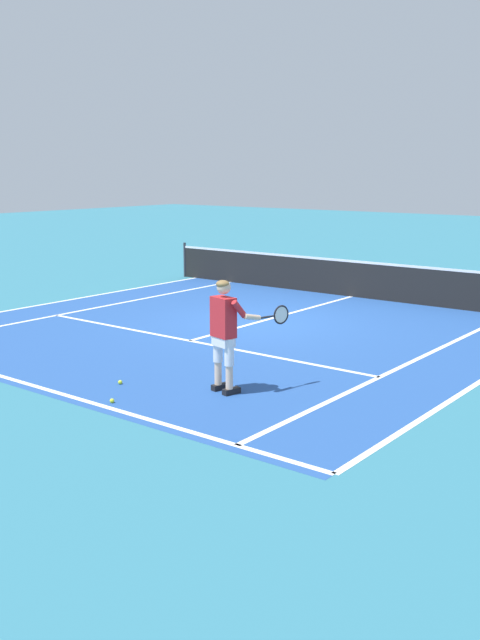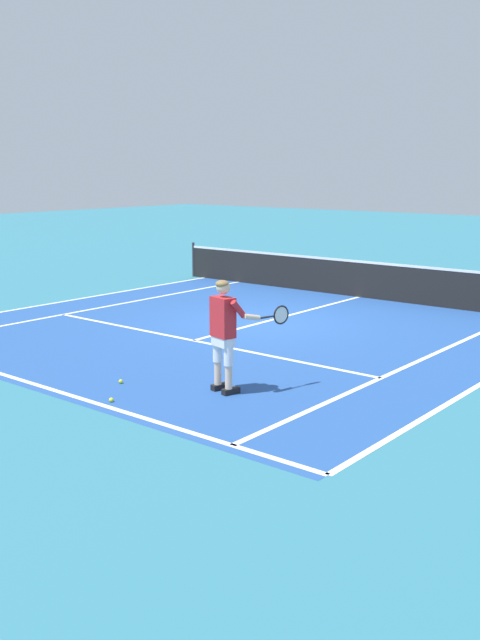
{
  "view_description": "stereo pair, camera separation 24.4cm",
  "coord_description": "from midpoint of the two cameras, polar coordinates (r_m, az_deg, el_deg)",
  "views": [
    {
      "loc": [
        9.23,
        -12.44,
        3.29
      ],
      "look_at": [
        2.63,
        -3.98,
        1.05
      ],
      "focal_mm": 40.44,
      "sensor_mm": 36.0,
      "label": 1
    },
    {
      "loc": [
        9.42,
        -12.28,
        3.29
      ],
      "look_at": [
        2.63,
        -3.98,
        1.05
      ],
      "focal_mm": 40.44,
      "sensor_mm": 36.0,
      "label": 2
    }
  ],
  "objects": [
    {
      "name": "ground_plane",
      "position": [
        15.83,
        0.91,
        -0.2
      ],
      "size": [
        80.0,
        80.0,
        0.0
      ],
      "primitive_type": "plane",
      "color": "teal"
    },
    {
      "name": "court_inner_surface",
      "position": [
        15.15,
        -1.08,
        -0.74
      ],
      "size": [
        10.98,
        10.54,
        0.0
      ],
      "primitive_type": "cube",
      "color": "#234C93",
      "rests_on": "ground"
    },
    {
      "name": "line_baseline",
      "position": [
        11.79,
        -16.85,
        -4.92
      ],
      "size": [
        10.98,
        0.1,
        0.01
      ],
      "primitive_type": "cube",
      "color": "white",
      "rests_on": "ground"
    },
    {
      "name": "line_service",
      "position": [
        14.17,
        -4.48,
        -1.65
      ],
      "size": [
        8.23,
        0.1,
        0.01
      ],
      "primitive_type": "cube",
      "color": "white",
      "rests_on": "ground"
    },
    {
      "name": "line_centre_service",
      "position": [
        16.61,
        2.98,
        0.37
      ],
      "size": [
        0.1,
        6.4,
        0.01
      ],
      "primitive_type": "cube",
      "color": "white",
      "rests_on": "ground"
    },
    {
      "name": "line_singles_left",
      "position": [
        17.98,
        -11.33,
        1.03
      ],
      "size": [
        0.1,
        10.14,
        0.01
      ],
      "primitive_type": "cube",
      "color": "white",
      "rests_on": "ground"
    },
    {
      "name": "line_singles_right",
      "position": [
        13.03,
        13.14,
        -3.13
      ],
      "size": [
        0.1,
        10.14,
        0.01
      ],
      "primitive_type": "cube",
      "color": "white",
      "rests_on": "ground"
    },
    {
      "name": "line_doubles_left",
      "position": [
        19.03,
        -14.04,
        1.5
      ],
      "size": [
        0.1,
        10.14,
        0.01
      ],
      "primitive_type": "cube",
      "color": "white",
      "rests_on": "ground"
    },
    {
      "name": "tennis_net",
      "position": [
        19.2,
        8.49,
        3.31
      ],
      "size": [
        11.96,
        0.08,
        1.07
      ],
      "color": "#333338",
      "rests_on": "ground"
    },
    {
      "name": "tennis_player",
      "position": [
        10.68,
        -1.83,
        -0.65
      ],
      "size": [
        0.84,
        1.05,
        1.71
      ],
      "color": "black",
      "rests_on": "ground"
    },
    {
      "name": "tennis_ball_near_feet",
      "position": [
        11.48,
        -10.07,
        -4.87
      ],
      "size": [
        0.07,
        0.07,
        0.07
      ],
      "primitive_type": "sphere",
      "color": "#CCE02D",
      "rests_on": "ground"
    },
    {
      "name": "tennis_ball_by_baseline",
      "position": [
        10.61,
        -10.75,
        -6.3
      ],
      "size": [
        0.07,
        0.07,
        0.07
      ],
      "primitive_type": "sphere",
      "color": "#CCE02D",
      "rests_on": "ground"
    }
  ]
}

